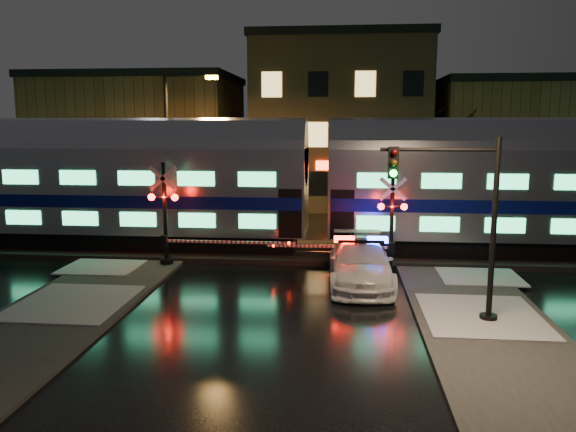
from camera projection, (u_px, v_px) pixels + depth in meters
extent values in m
plane|color=black|center=(280.00, 286.00, 20.67)|extent=(120.00, 120.00, 0.00)
cube|color=black|center=(292.00, 252.00, 25.56)|extent=(90.00, 4.20, 0.24)
cube|color=#2D2D2D|center=(21.00, 339.00, 15.38)|extent=(4.00, 20.00, 0.12)
cube|color=#2D2D2D|center=(510.00, 358.00, 14.16)|extent=(4.00, 20.00, 0.12)
cube|color=brown|center=(142.00, 142.00, 42.77)|extent=(14.00, 10.00, 9.00)
cube|color=brown|center=(340.00, 126.00, 41.64)|extent=(12.00, 11.00, 11.50)
cube|color=brown|center=(522.00, 147.00, 40.17)|extent=(12.00, 10.00, 8.50)
cube|color=black|center=(43.00, 236.00, 26.60)|extent=(24.00, 2.40, 0.80)
cube|color=#B7BAC1|center=(40.00, 188.00, 26.22)|extent=(25.00, 3.05, 3.80)
cube|color=navy|center=(41.00, 196.00, 26.29)|extent=(24.75, 3.09, 0.55)
cube|color=#42FDA1|center=(23.00, 217.00, 24.88)|extent=(21.00, 0.05, 0.62)
cube|color=#42FDA1|center=(20.00, 177.00, 24.59)|extent=(21.00, 0.05, 0.62)
cylinder|color=#B7BAC1|center=(37.00, 151.00, 25.94)|extent=(25.00, 3.05, 3.05)
imported|color=white|center=(360.00, 263.00, 20.75)|extent=(2.42, 5.64, 1.62)
cube|color=black|center=(361.00, 240.00, 20.62)|extent=(1.70, 0.48, 0.11)
cube|color=#FF0C05|center=(344.00, 239.00, 20.65)|extent=(0.75, 0.40, 0.19)
cube|color=#1426FF|center=(377.00, 240.00, 20.57)|extent=(0.75, 0.40, 0.19)
cylinder|color=black|center=(390.00, 268.00, 22.61)|extent=(0.50, 0.50, 0.30)
cylinder|color=black|center=(392.00, 223.00, 22.31)|extent=(0.16, 0.16, 3.97)
sphere|color=#FF0C05|center=(381.00, 207.00, 22.06)|extent=(0.26, 0.26, 0.26)
sphere|color=#FF0C05|center=(404.00, 207.00, 21.98)|extent=(0.26, 0.26, 0.26)
cube|color=white|center=(329.00, 247.00, 22.45)|extent=(4.96, 0.10, 0.10)
cube|color=black|center=(391.00, 248.00, 22.22)|extent=(0.25, 0.30, 0.45)
cylinder|color=black|center=(167.00, 262.00, 23.48)|extent=(0.54, 0.54, 0.33)
cylinder|color=black|center=(165.00, 215.00, 23.15)|extent=(0.17, 0.17, 4.35)
sphere|color=#FF0C05|center=(151.00, 197.00, 22.90)|extent=(0.28, 0.28, 0.28)
sphere|color=#FF0C05|center=(175.00, 197.00, 22.80)|extent=(0.28, 0.28, 0.28)
cube|color=white|center=(229.00, 242.00, 22.82)|extent=(5.44, 0.10, 0.10)
cube|color=black|center=(164.00, 241.00, 23.07)|extent=(0.25, 0.30, 0.45)
cylinder|color=black|center=(488.00, 319.00, 16.75)|extent=(0.52, 0.52, 0.28)
cylinder|color=black|center=(493.00, 233.00, 16.32)|extent=(0.17, 0.17, 5.54)
cylinder|color=black|center=(439.00, 150.00, 16.08)|extent=(3.32, 0.11, 0.11)
cube|color=black|center=(393.00, 163.00, 16.12)|extent=(0.30, 0.26, 0.92)
sphere|color=#0CFF3F|center=(393.00, 173.00, 16.01)|extent=(0.20, 0.20, 0.20)
cylinder|color=black|center=(168.00, 155.00, 29.47)|extent=(0.21, 0.21, 8.55)
cylinder|color=black|center=(189.00, 75.00, 28.69)|extent=(2.57, 0.13, 0.13)
cube|color=orange|center=(212.00, 77.00, 28.59)|extent=(0.59, 0.30, 0.19)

